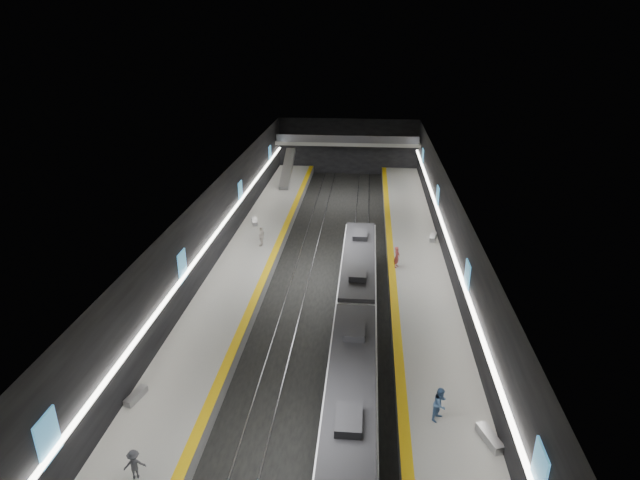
# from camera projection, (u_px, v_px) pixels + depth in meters

# --- Properties ---
(ground) EXTENTS (70.00, 70.00, 0.00)m
(ground) POSITION_uv_depth(u_px,v_px,m) (330.00, 279.00, 46.11)
(ground) COLOR black
(ground) RESTS_ON ground
(ceiling) EXTENTS (20.00, 70.00, 0.04)m
(ceiling) POSITION_uv_depth(u_px,v_px,m) (330.00, 190.00, 43.10)
(ceiling) COLOR beige
(ceiling) RESTS_ON wall_left
(wall_left) EXTENTS (0.04, 70.00, 8.00)m
(wall_left) POSITION_uv_depth(u_px,v_px,m) (213.00, 232.00, 45.45)
(wall_left) COLOR black
(wall_left) RESTS_ON ground
(wall_right) EXTENTS (0.04, 70.00, 8.00)m
(wall_right) POSITION_uv_depth(u_px,v_px,m) (452.00, 240.00, 43.76)
(wall_right) COLOR black
(wall_right) RESTS_ON ground
(wall_back) EXTENTS (20.00, 0.04, 8.00)m
(wall_back) POSITION_uv_depth(u_px,v_px,m) (348.00, 147.00, 76.90)
(wall_back) COLOR black
(wall_back) RESTS_ON ground
(platform_left) EXTENTS (5.00, 70.00, 1.00)m
(platform_left) POSITION_uv_depth(u_px,v_px,m) (244.00, 270.00, 46.56)
(platform_left) COLOR slate
(platform_left) RESTS_ON ground
(tile_surface_left) EXTENTS (5.00, 70.00, 0.02)m
(tile_surface_left) POSITION_uv_depth(u_px,v_px,m) (244.00, 265.00, 46.37)
(tile_surface_left) COLOR #9F9F9A
(tile_surface_left) RESTS_ON platform_left
(tactile_strip_left) EXTENTS (0.60, 70.00, 0.02)m
(tactile_strip_left) POSITION_uv_depth(u_px,v_px,m) (269.00, 266.00, 46.18)
(tactile_strip_left) COLOR #DEAC0B
(tactile_strip_left) RESTS_ON platform_left
(platform_right) EXTENTS (5.00, 70.00, 1.00)m
(platform_right) POSITION_uv_depth(u_px,v_px,m) (418.00, 277.00, 45.29)
(platform_right) COLOR slate
(platform_right) RESTS_ON ground
(tile_surface_right) EXTENTS (5.00, 70.00, 0.02)m
(tile_surface_right) POSITION_uv_depth(u_px,v_px,m) (418.00, 272.00, 45.10)
(tile_surface_right) COLOR #9F9F9A
(tile_surface_right) RESTS_ON platform_right
(tactile_strip_right) EXTENTS (0.60, 70.00, 0.02)m
(tactile_strip_right) POSITION_uv_depth(u_px,v_px,m) (392.00, 271.00, 45.28)
(tactile_strip_right) COLOR #DEAC0B
(tactile_strip_right) RESTS_ON platform_right
(rails) EXTENTS (6.52, 70.00, 0.12)m
(rails) POSITION_uv_depth(u_px,v_px,m) (330.00, 278.00, 46.09)
(rails) COLOR gray
(rails) RESTS_ON ground
(train) EXTENTS (2.69, 30.04, 3.60)m
(train) POSITION_uv_depth(u_px,v_px,m) (355.00, 326.00, 34.81)
(train) COLOR #0E1C34
(train) RESTS_ON ground
(ad_posters) EXTENTS (19.94, 53.50, 2.20)m
(ad_posters) POSITION_uv_depth(u_px,v_px,m) (331.00, 226.00, 45.34)
(ad_posters) COLOR #4293C7
(ad_posters) RESTS_ON wall_left
(cove_light_left) EXTENTS (0.25, 68.60, 0.12)m
(cove_light_left) POSITION_uv_depth(u_px,v_px,m) (215.00, 234.00, 45.51)
(cove_light_left) COLOR white
(cove_light_left) RESTS_ON wall_left
(cove_light_right) EXTENTS (0.25, 68.60, 0.12)m
(cove_light_right) POSITION_uv_depth(u_px,v_px,m) (449.00, 242.00, 43.86)
(cove_light_right) COLOR white
(cove_light_right) RESTS_ON wall_right
(mezzanine_bridge) EXTENTS (20.00, 3.00, 1.50)m
(mezzanine_bridge) POSITION_uv_depth(u_px,v_px,m) (347.00, 142.00, 74.59)
(mezzanine_bridge) COLOR gray
(mezzanine_bridge) RESTS_ON wall_left
(escalator) EXTENTS (1.20, 7.50, 3.92)m
(escalator) POSITION_uv_depth(u_px,v_px,m) (287.00, 168.00, 69.64)
(escalator) COLOR #99999E
(escalator) RESTS_ON platform_left
(bench_left_near) EXTENTS (0.83, 1.68, 0.40)m
(bench_left_near) POSITION_uv_depth(u_px,v_px,m) (136.00, 396.00, 29.77)
(bench_left_near) COLOR #99999E
(bench_left_near) RESTS_ON platform_left
(bench_left_far) EXTENTS (1.01, 1.87, 0.44)m
(bench_left_far) POSITION_uv_depth(u_px,v_px,m) (254.00, 222.00, 55.86)
(bench_left_far) COLOR #99999E
(bench_left_far) RESTS_ON platform_left
(bench_right_near) EXTENTS (1.16, 2.00, 0.47)m
(bench_right_near) POSITION_uv_depth(u_px,v_px,m) (490.00, 438.00, 26.71)
(bench_right_near) COLOR #99999E
(bench_right_near) RESTS_ON platform_right
(bench_right_far) EXTENTS (0.89, 1.91, 0.45)m
(bench_right_far) POSITION_uv_depth(u_px,v_px,m) (433.00, 237.00, 51.79)
(bench_right_far) COLOR #99999E
(bench_right_far) RESTS_ON platform_right
(passenger_right_a) EXTENTS (0.68, 0.80, 1.86)m
(passenger_right_a) POSITION_uv_depth(u_px,v_px,m) (397.00, 257.00, 45.64)
(passenger_right_a) COLOR #AE4341
(passenger_right_a) RESTS_ON platform_right
(passenger_right_b) EXTENTS (1.14, 1.19, 1.93)m
(passenger_right_b) POSITION_uv_depth(u_px,v_px,m) (440.00, 404.00, 27.98)
(passenger_right_b) COLOR #4A6EA0
(passenger_right_b) RESTS_ON platform_right
(passenger_left_a) EXTENTS (0.65, 1.17, 1.88)m
(passenger_left_a) POSITION_uv_depth(u_px,v_px,m) (261.00, 237.00, 50.03)
(passenger_left_a) COLOR beige
(passenger_left_a) RESTS_ON platform_left
(passenger_left_b) EXTENTS (1.11, 0.86, 1.52)m
(passenger_left_b) POSITION_uv_depth(u_px,v_px,m) (134.00, 465.00, 24.41)
(passenger_left_b) COLOR #3A3B42
(passenger_left_b) RESTS_ON platform_left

